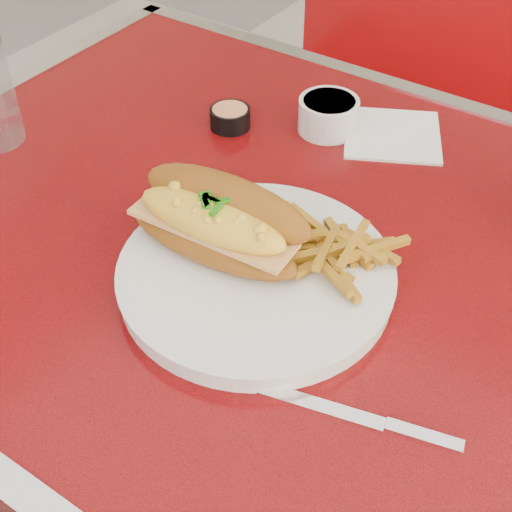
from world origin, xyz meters
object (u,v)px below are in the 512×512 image
Objects in this scene: dinner_plate at (256,275)px; knife at (375,422)px; diner_table at (318,346)px; sauce_cup_left at (230,117)px; mac_hoagie at (218,221)px; fork at (282,241)px; booth_bench_far at (489,213)px; gravy_ramekin at (328,114)px.

knife is (0.19, -0.09, -0.01)m from dinner_plate.
sauce_cup_left reaches higher than diner_table.
diner_table is 0.25m from mac_hoagie.
fork is 2.43× the size of sauce_cup_left.
fork is (-0.04, -0.84, 0.50)m from booth_bench_far.
knife reaches higher than diner_table.
gravy_ramekin reaches higher than fork.
sauce_cup_left reaches higher than fork.
booth_bench_far is at bearing 90.00° from diner_table.
knife is at bearing -55.04° from gravy_ramekin.
booth_bench_far is 5.64× the size of mac_hoagie.
booth_bench_far is 1.05m from mac_hoagie.
mac_hoagie reaches higher than sauce_cup_left.
diner_table is at bearing -63.81° from fork.
fork reaches higher than diner_table.
sauce_cup_left reaches higher than dinner_plate.
knife is (0.40, -0.33, -0.01)m from sauce_cup_left.
dinner_plate is at bearing -8.57° from mac_hoagie.
gravy_ramekin is (-0.13, -0.58, 0.51)m from booth_bench_far.
knife is at bearing -24.19° from mac_hoagie.
dinner_plate is 1.67× the size of knife.
dinner_plate is at bearing -92.61° from booth_bench_far.
fork is at bearing 91.38° from dinner_plate.
sauce_cup_left is at bearing 38.95° from fork.
gravy_ramekin is at bearing 106.01° from dinner_plate.
mac_hoagie is at bearing -140.20° from diner_table.
mac_hoagie reaches higher than knife.
knife is (0.19, -0.14, -0.02)m from fork.
knife is at bearing -135.58° from fork.
booth_bench_far is (0.00, 0.81, -0.32)m from diner_table.
booth_bench_far is 8.14× the size of fork.
diner_table is 6.51× the size of knife.
booth_bench_far reaches higher than dinner_plate.
diner_table is 5.78× the size of mac_hoagie.
dinner_plate is 2.15× the size of fork.
booth_bench_far is 13.78× the size of gravy_ramekin.
diner_table is 0.87m from booth_bench_far.
mac_hoagie is at bearing 174.45° from dinner_plate.
dinner_plate is (-0.04, -0.89, 0.49)m from booth_bench_far.
diner_table is 0.19m from fork.
mac_hoagie is at bearing -56.88° from sauce_cup_left.
diner_table is at bearing -60.28° from gravy_ramekin.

